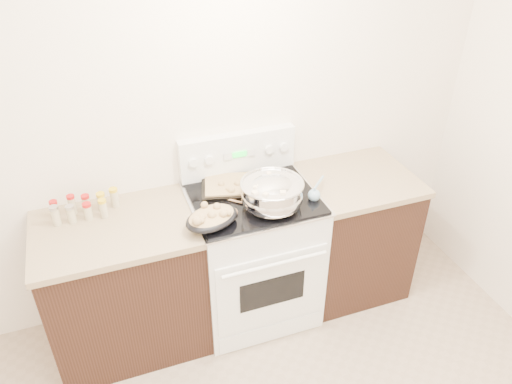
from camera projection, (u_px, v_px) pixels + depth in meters
name	position (u px, v px, depth m)	size (l,w,h in m)	color
room_shell	(305.00, 257.00, 1.40)	(4.10, 3.60, 2.75)	white
counter_left	(126.00, 285.00, 3.07)	(0.93, 0.67, 0.92)	black
counter_right	(350.00, 232.00, 3.51)	(0.73, 0.67, 0.92)	black
kitchen_range	(253.00, 252.00, 3.28)	(0.78, 0.73, 1.22)	white
mixing_bowl	(272.00, 194.00, 2.89)	(0.47, 0.47, 0.22)	silver
roasting_pan	(211.00, 217.00, 2.76)	(0.37, 0.32, 0.12)	black
baking_sheet	(237.00, 185.00, 3.10)	(0.49, 0.40, 0.06)	black
wooden_spoon	(238.00, 209.00, 2.90)	(0.20, 0.18, 0.04)	tan
blue_ladle	(315.00, 194.00, 2.99)	(0.19, 0.22, 0.09)	#81A6C0
spice_jars	(84.00, 207.00, 2.87)	(0.38, 0.15, 0.12)	#BFB28C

